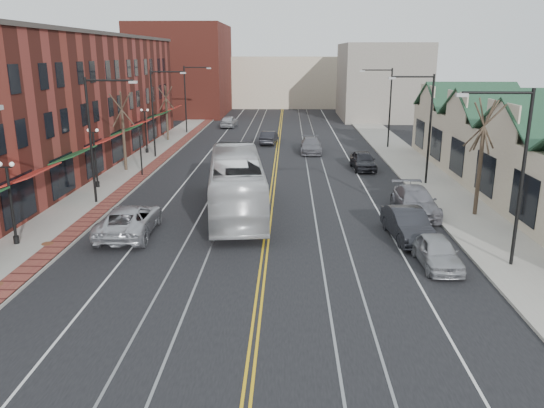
# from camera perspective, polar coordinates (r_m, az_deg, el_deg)

# --- Properties ---
(ground) EXTENTS (160.00, 160.00, 0.00)m
(ground) POSITION_cam_1_polar(r_m,az_deg,el_deg) (19.71, -1.77, -13.11)
(ground) COLOR black
(ground) RESTS_ON ground
(sidewalk_left) EXTENTS (4.00, 120.00, 0.15)m
(sidewalk_left) POSITION_cam_1_polar(r_m,az_deg,el_deg) (40.58, -17.15, 1.66)
(sidewalk_left) COLOR gray
(sidewalk_left) RESTS_ON ground
(sidewalk_right) EXTENTS (4.00, 120.00, 0.15)m
(sidewalk_right) POSITION_cam_1_polar(r_m,az_deg,el_deg) (39.90, 17.55, 1.39)
(sidewalk_right) COLOR gray
(sidewalk_right) RESTS_ON ground
(building_left) EXTENTS (10.00, 50.00, 11.00)m
(building_left) POSITION_cam_1_polar(r_m,az_deg,el_deg) (48.75, -22.96, 9.89)
(building_left) COLOR maroon
(building_left) RESTS_ON ground
(building_right) EXTENTS (8.00, 36.00, 4.60)m
(building_right) POSITION_cam_1_polar(r_m,az_deg,el_deg) (41.49, 25.83, 4.23)
(building_right) COLOR tan
(building_right) RESTS_ON ground
(backdrop_left) EXTENTS (14.00, 18.00, 14.00)m
(backdrop_left) POSITION_cam_1_polar(r_m,az_deg,el_deg) (88.91, -9.60, 14.03)
(backdrop_left) COLOR maroon
(backdrop_left) RESTS_ON ground
(backdrop_mid) EXTENTS (22.00, 14.00, 9.00)m
(backdrop_mid) POSITION_cam_1_polar(r_m,az_deg,el_deg) (102.34, 1.20, 13.05)
(backdrop_mid) COLOR tan
(backdrop_mid) RESTS_ON ground
(backdrop_right) EXTENTS (12.00, 16.00, 11.00)m
(backdrop_right) POSITION_cam_1_polar(r_m,az_deg,el_deg) (83.47, 11.66, 12.79)
(backdrop_right) COLOR slate
(backdrop_right) RESTS_ON ground
(streetlight_l_1) EXTENTS (3.33, 0.25, 8.00)m
(streetlight_l_1) POSITION_cam_1_polar(r_m,az_deg,el_deg) (35.66, -18.36, 7.80)
(streetlight_l_1) COLOR black
(streetlight_l_1) RESTS_ON sidewalk_left
(streetlight_l_2) EXTENTS (3.33, 0.25, 8.00)m
(streetlight_l_2) POSITION_cam_1_polar(r_m,az_deg,el_deg) (50.89, -12.26, 10.43)
(streetlight_l_2) COLOR black
(streetlight_l_2) RESTS_ON sidewalk_left
(streetlight_l_3) EXTENTS (3.33, 0.25, 8.00)m
(streetlight_l_3) POSITION_cam_1_polar(r_m,az_deg,el_deg) (66.49, -8.95, 11.80)
(streetlight_l_3) COLOR black
(streetlight_l_3) RESTS_ON sidewalk_left
(streetlight_r_0) EXTENTS (3.33, 0.25, 8.00)m
(streetlight_r_0) POSITION_cam_1_polar(r_m,az_deg,el_deg) (25.64, 24.58, 4.27)
(streetlight_r_0) COLOR black
(streetlight_r_0) RESTS_ON sidewalk_right
(streetlight_r_1) EXTENTS (3.33, 0.25, 8.00)m
(streetlight_r_1) POSITION_cam_1_polar(r_m,az_deg,el_deg) (40.69, 16.09, 8.89)
(streetlight_r_1) COLOR black
(streetlight_r_1) RESTS_ON sidewalk_right
(streetlight_r_2) EXTENTS (3.33, 0.25, 8.00)m
(streetlight_r_2) POSITION_cam_1_polar(r_m,az_deg,el_deg) (56.27, 12.17, 10.93)
(streetlight_r_2) COLOR black
(streetlight_r_2) RESTS_ON sidewalk_right
(lamppost_l_1) EXTENTS (0.84, 0.28, 4.27)m
(lamppost_l_1) POSITION_cam_1_polar(r_m,az_deg,el_deg) (29.73, -26.22, -0.10)
(lamppost_l_1) COLOR black
(lamppost_l_1) RESTS_ON sidewalk_left
(lamppost_l_2) EXTENTS (0.84, 0.28, 4.27)m
(lamppost_l_2) POSITION_cam_1_polar(r_m,az_deg,el_deg) (40.41, -18.47, 4.59)
(lamppost_l_2) COLOR black
(lamppost_l_2) RESTS_ON sidewalk_left
(lamppost_l_3) EXTENTS (0.84, 0.28, 4.27)m
(lamppost_l_3) POSITION_cam_1_polar(r_m,az_deg,el_deg) (53.58, -13.41, 7.57)
(lamppost_l_3) COLOR black
(lamppost_l_3) RESTS_ON sidewalk_left
(tree_left_near) EXTENTS (1.78, 1.37, 6.48)m
(tree_left_near) POSITION_cam_1_polar(r_m,az_deg,el_deg) (45.71, -15.71, 7.71)
(tree_left_near) COLOR #382B21
(tree_left_near) RESTS_ON sidewalk_left
(tree_left_far) EXTENTS (1.66, 1.28, 6.02)m
(tree_left_far) POSITION_cam_1_polar(r_m,az_deg,el_deg) (61.08, -11.27, 9.69)
(tree_left_far) COLOR #382B21
(tree_left_far) RESTS_ON sidewalk_left
(tree_right_mid) EXTENTS (1.90, 1.46, 6.93)m
(tree_right_mid) POSITION_cam_1_polar(r_m,az_deg,el_deg) (33.71, 21.55, 4.87)
(tree_right_mid) COLOR #382B21
(tree_right_mid) RESTS_ON sidewalk_right
(manhole_far) EXTENTS (0.60, 0.60, 0.02)m
(manhole_far) POSITION_cam_1_polar(r_m,az_deg,el_deg) (29.59, -23.00, -3.94)
(manhole_far) COLOR #592D19
(manhole_far) RESTS_ON sidewalk_left
(traffic_signal) EXTENTS (0.18, 0.15, 3.80)m
(traffic_signal) POSITION_cam_1_polar(r_m,az_deg,el_deg) (43.45, -13.97, 5.87)
(traffic_signal) COLOR black
(traffic_signal) RESTS_ON sidewalk_left
(transit_bus) EXTENTS (4.58, 13.38, 3.65)m
(transit_bus) POSITION_cam_1_polar(r_m,az_deg,el_deg) (32.72, -3.85, 2.19)
(transit_bus) COLOR silver
(transit_bus) RESTS_ON ground
(parked_suv) EXTENTS (2.93, 5.99, 1.64)m
(parked_suv) POSITION_cam_1_polar(r_m,az_deg,el_deg) (29.86, -15.10, -1.69)
(parked_suv) COLOR #AFB0B7
(parked_suv) RESTS_ON ground
(parked_car_a) EXTENTS (1.80, 4.18, 1.41)m
(parked_car_a) POSITION_cam_1_polar(r_m,az_deg,el_deg) (25.82, 17.31, -4.92)
(parked_car_a) COLOR #9A9BA0
(parked_car_a) RESTS_ON ground
(parked_car_b) EXTENTS (2.15, 5.05, 1.62)m
(parked_car_b) POSITION_cam_1_polar(r_m,az_deg,el_deg) (29.06, 14.37, -2.13)
(parked_car_b) COLOR black
(parked_car_b) RESTS_ON ground
(parked_car_c) EXTENTS (2.31, 5.60, 1.62)m
(parked_car_c) POSITION_cam_1_polar(r_m,az_deg,el_deg) (33.66, 15.14, 0.27)
(parked_car_c) COLOR slate
(parked_car_c) RESTS_ON ground
(parked_car_d) EXTENTS (2.02, 4.65, 1.56)m
(parked_car_d) POSITION_cam_1_polar(r_m,az_deg,el_deg) (45.90, 9.77, 4.64)
(parked_car_d) COLOR black
(parked_car_d) RESTS_ON ground
(distant_car_left) EXTENTS (1.96, 4.47, 1.43)m
(distant_car_left) POSITION_cam_1_polar(r_m,az_deg,el_deg) (58.27, -0.32, 7.16)
(distant_car_left) COLOR black
(distant_car_left) RESTS_ON ground
(distant_car_right) EXTENTS (2.15, 5.15, 1.49)m
(distant_car_right) POSITION_cam_1_polar(r_m,az_deg,el_deg) (53.17, 4.21, 6.31)
(distant_car_right) COLOR slate
(distant_car_right) RESTS_ON ground
(distant_car_far) EXTENTS (2.21, 4.76, 1.58)m
(distant_car_far) POSITION_cam_1_polar(r_m,az_deg,el_deg) (72.01, -4.64, 8.85)
(distant_car_far) COLOR #A5A6AC
(distant_car_far) RESTS_ON ground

